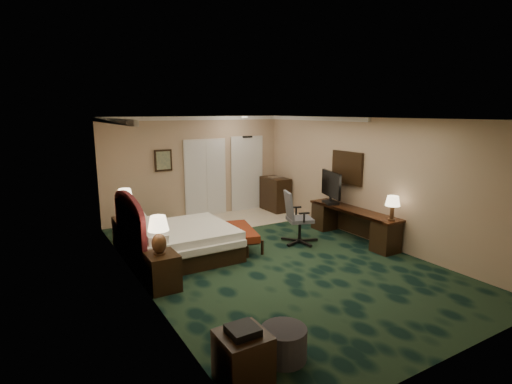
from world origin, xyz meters
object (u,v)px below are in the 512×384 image
bed (183,242)px  lamp_near (159,235)px  nightstand_near (162,272)px  minibar (275,194)px  desk (353,224)px  desk_chair (300,217)px  ottoman (284,343)px  side_table (243,358)px  tv (331,188)px  bed_bench (242,238)px  lamp_far (125,204)px  nightstand_far (126,232)px

bed → lamp_near: (-0.82, -1.20, 0.61)m
nightstand_near → minibar: 5.62m
desk → minibar: 3.11m
nightstand_near → desk_chair: bearing=12.7°
ottoman → side_table: (-0.60, -0.11, 0.08)m
tv → minibar: (0.03, 2.41, -0.59)m
bed → tv: size_ratio=1.94×
ottoman → desk_chair: (2.68, 3.28, 0.38)m
nightstand_near → lamp_near: size_ratio=0.95×
side_table → desk_chair: bearing=45.9°
ottoman → bed: bearing=87.5°
ottoman → tv: (3.78, 3.56, 0.88)m
side_table → tv: bearing=40.0°
desk_chair → bed_bench: bearing=-176.4°
tv → lamp_far: bearing=179.6°
nightstand_near → bed_bench: 2.31m
nightstand_near → side_table: nightstand_near is taller
bed → desk_chair: 2.57m
nightstand_far → desk: (4.46, -2.15, 0.04)m
tv → bed_bench: bearing=-163.5°
nightstand_near → desk_chair: desk_chair is taller
bed_bench → desk: 2.53m
desk → nightstand_far: bearing=154.3°
bed → ottoman: bearing=-92.5°
side_table → nightstand_far: bearing=90.3°
nightstand_far → ottoman: (0.62, -5.01, -0.11)m
nightstand_near → desk_chair: (3.30, 0.74, 0.28)m
nightstand_far → bed_bench: 2.48m
bed → nightstand_near: bed is taller
lamp_near → side_table: bearing=-88.8°
nightstand_far → nightstand_near: bearing=-90.1°
bed → nightstand_near: (-0.79, -1.21, -0.00)m
nightstand_near → desk: desk is taller
desk → lamp_far: bearing=154.4°
bed → nightstand_far: 1.49m
side_table → minibar: size_ratio=0.57×
side_table → lamp_near: bearing=91.2°
nightstand_near → tv: tv is taller
desk → desk_chair: size_ratio=2.09×
side_table → desk_chair: size_ratio=0.48×
bed_bench → desk_chair: bearing=-0.2°
lamp_near → lamp_far: 2.45m
lamp_near → ottoman: (0.65, -2.54, -0.72)m
bed → ottoman: size_ratio=3.53×
desk → minibar: size_ratio=2.49×
bed → desk_chair: bearing=-10.5°
bed_bench → tv: bearing=13.5°
lamp_near → lamp_far: bearing=88.9°
bed_bench → ottoman: bearing=-96.8°
tv → desk_chair: size_ratio=0.85×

